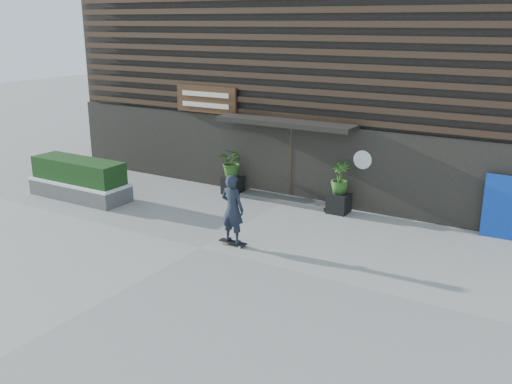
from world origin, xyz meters
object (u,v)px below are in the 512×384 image
Objects in this scene: planter_pot_left at (233,185)px; raised_bed at (80,190)px; planter_pot_right at (339,203)px; skateboarder at (232,209)px.

planter_pot_left is 0.17× the size of raised_bed.
planter_pot_right is 4.08m from skateboarder.
planter_pot_left is 1.00× the size of planter_pot_right.
planter_pot_left is at bearing 180.00° from planter_pot_right.
raised_bed is 6.62m from skateboarder.
planter_pot_right is at bearing 0.00° from planter_pot_left.
planter_pot_left reaches higher than raised_bed.
skateboarder is at bearing -7.57° from raised_bed.
planter_pot_right is (3.80, 0.00, 0.00)m from planter_pot_left.
raised_bed is 1.86× the size of skateboarder.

